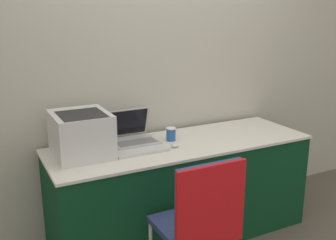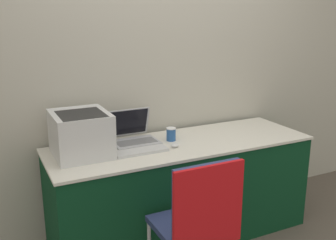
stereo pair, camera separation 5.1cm
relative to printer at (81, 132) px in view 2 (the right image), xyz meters
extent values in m
cube|color=#B7B2A3|center=(0.74, 0.34, 0.37)|extent=(8.00, 0.05, 2.60)
cube|color=#0C381E|center=(0.74, -0.07, -0.56)|extent=(2.00, 0.65, 0.75)
cube|color=silver|center=(0.74, -0.07, -0.17)|extent=(2.02, 0.67, 0.02)
cube|color=silver|center=(0.00, 0.00, -0.01)|extent=(0.37, 0.41, 0.30)
cube|color=black|center=(0.00, -0.04, 0.11)|extent=(0.30, 0.31, 0.05)
cube|color=#B7B7BC|center=(0.42, 0.06, -0.15)|extent=(0.34, 0.23, 0.02)
cube|color=slate|center=(0.42, 0.05, -0.14)|extent=(0.30, 0.13, 0.00)
cube|color=#B7B7BC|center=(0.42, 0.21, -0.03)|extent=(0.34, 0.08, 0.23)
cube|color=black|center=(0.42, 0.20, -0.03)|extent=(0.30, 0.07, 0.20)
cube|color=silver|center=(0.38, -0.14, -0.15)|extent=(0.38, 0.13, 0.02)
cylinder|color=#285699|center=(0.69, 0.01, -0.12)|extent=(0.07, 0.07, 0.09)
cylinder|color=white|center=(0.69, 0.01, -0.07)|extent=(0.07, 0.07, 0.01)
ellipsoid|color=silver|center=(0.64, -0.14, -0.15)|extent=(0.06, 0.05, 0.03)
cube|color=navy|center=(0.49, -0.65, -0.50)|extent=(0.42, 0.41, 0.04)
cube|color=navy|center=(0.49, -0.84, -0.25)|extent=(0.42, 0.03, 0.46)
cylinder|color=silver|center=(0.69, -0.46, -0.73)|extent=(0.02, 0.02, 0.42)
cube|color=red|center=(0.49, -0.87, -0.27)|extent=(0.44, 0.02, 0.51)
camera|label=1|loc=(-0.63, -2.53, 0.79)|focal=42.00mm
camera|label=2|loc=(-0.59, -2.56, 0.79)|focal=42.00mm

